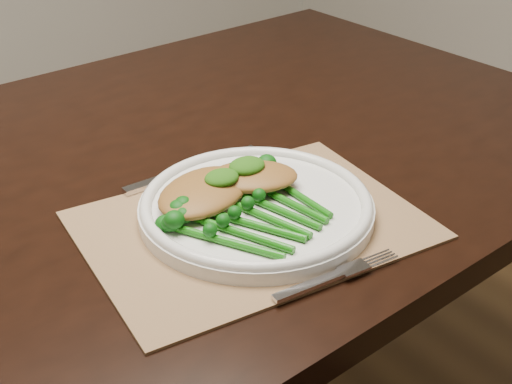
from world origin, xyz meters
TOP-DOWN VIEW (x-y plane):
  - dining_table at (-0.09, -0.07)m, footprint 1.65×0.98m
  - placemat at (-0.01, -0.28)m, footprint 0.45×0.35m
  - dinner_plate at (0.01, -0.27)m, footprint 0.30×0.30m
  - knife at (-0.02, -0.12)m, footprint 0.22×0.02m
  - fork at (0.01, -0.43)m, footprint 0.17×0.03m
  - chicken_fillet_left at (-0.05, -0.23)m, footprint 0.17×0.14m
  - chicken_fillet_right at (0.03, -0.24)m, footprint 0.14×0.13m
  - pesto_dollop_left at (-0.02, -0.23)m, footprint 0.05×0.04m
  - pesto_dollop_right at (0.02, -0.23)m, footprint 0.05×0.04m
  - broccolini_bundle at (-0.01, -0.30)m, footprint 0.21×0.22m

SIDE VIEW (x-z plane):
  - dining_table at x=-0.09m, z-range 0.00..0.75m
  - placemat at x=-0.01m, z-range 0.75..0.75m
  - fork at x=0.01m, z-range 0.76..0.76m
  - knife at x=-0.02m, z-range 0.75..0.76m
  - dinner_plate at x=0.01m, z-range 0.75..0.78m
  - broccolini_bundle at x=-0.01m, z-range 0.76..0.80m
  - chicken_fillet_left at x=-0.05m, z-range 0.77..0.80m
  - chicken_fillet_right at x=0.03m, z-range 0.78..0.80m
  - pesto_dollop_left at x=-0.02m, z-range 0.79..0.81m
  - pesto_dollop_right at x=0.02m, z-range 0.79..0.81m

